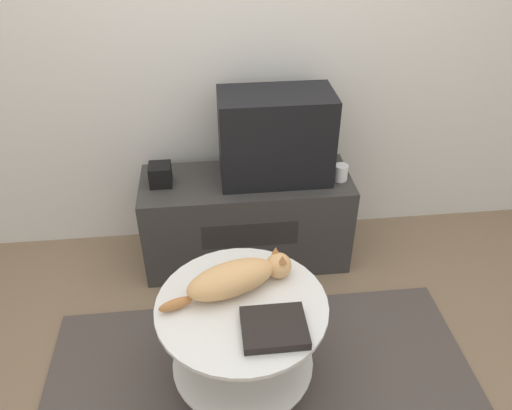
% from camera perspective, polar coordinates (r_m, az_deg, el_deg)
% --- Properties ---
extents(ground_plane, '(12.00, 12.00, 0.00)m').
position_cam_1_polar(ground_plane, '(2.46, 0.71, -20.04)').
color(ground_plane, '#7F664C').
extents(wall_back, '(8.00, 0.05, 2.60)m').
position_cam_1_polar(wall_back, '(2.74, -2.36, 19.84)').
color(wall_back, silver).
rests_on(wall_back, ground_plane).
extents(rug, '(1.99, 1.05, 0.02)m').
position_cam_1_polar(rug, '(2.45, 0.71, -19.91)').
color(rug, '#4C423D').
rests_on(rug, ground_plane).
extents(tv_stand, '(1.17, 0.45, 0.55)m').
position_cam_1_polar(tv_stand, '(2.91, -1.09, -1.65)').
color(tv_stand, '#33302D').
rests_on(tv_stand, ground_plane).
extents(tv, '(0.60, 0.32, 0.49)m').
position_cam_1_polar(tv, '(2.67, 2.25, 7.77)').
color(tv, black).
rests_on(tv, tv_stand).
extents(speaker, '(0.12, 0.12, 0.12)m').
position_cam_1_polar(speaker, '(2.74, -10.87, 3.42)').
color(speaker, black).
rests_on(speaker, tv_stand).
extents(mug, '(0.07, 0.07, 0.09)m').
position_cam_1_polar(mug, '(2.77, 9.67, 3.68)').
color(mug, white).
rests_on(mug, tv_stand).
extents(coffee_table, '(0.71, 0.71, 0.50)m').
position_cam_1_polar(coffee_table, '(2.21, -1.65, -14.52)').
color(coffee_table, '#B2B2B7').
rests_on(coffee_table, rug).
extents(dvd_box, '(0.25, 0.21, 0.04)m').
position_cam_1_polar(dvd_box, '(1.97, 2.09, -13.83)').
color(dvd_box, black).
rests_on(dvd_box, coffee_table).
extents(cat, '(0.57, 0.28, 0.14)m').
position_cam_1_polar(cat, '(2.09, -2.20, -8.29)').
color(cat, tan).
rests_on(cat, coffee_table).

